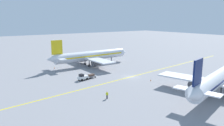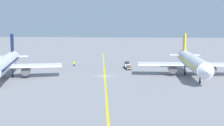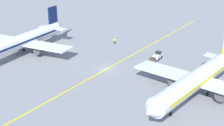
{
  "view_description": "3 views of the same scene",
  "coord_description": "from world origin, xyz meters",
  "px_view_note": "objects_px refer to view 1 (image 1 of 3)",
  "views": [
    {
      "loc": [
        50.71,
        -43.3,
        17.94
      ],
      "look_at": [
        -5.89,
        -3.06,
        3.84
      ],
      "focal_mm": 35.0,
      "sensor_mm": 36.0,
      "label": 1
    },
    {
      "loc": [
        -8.37,
        80.18,
        14.13
      ],
      "look_at": [
        -1.56,
        -4.7,
        2.79
      ],
      "focal_mm": 50.0,
      "sensor_mm": 36.0,
      "label": 2
    },
    {
      "loc": [
        -45.97,
        51.47,
        28.4
      ],
      "look_at": [
        -3.52,
        1.91,
        3.09
      ],
      "focal_mm": 50.0,
      "sensor_mm": 36.0,
      "label": 3
    }
  ],
  "objects_px": {
    "traffic_cone_near_nose": "(151,80)",
    "airplane_adjacent_stand": "(217,80)",
    "traffic_cone_mid_apron": "(55,68)",
    "traffic_cone_by_wingtip": "(195,98)",
    "baggage_tug_white": "(83,77)",
    "airplane_at_gate": "(91,56)",
    "ground_crew_worker": "(107,95)",
    "baggage_cart_trailing": "(91,76)"
  },
  "relations": [
    {
      "from": "airplane_at_gate",
      "to": "airplane_adjacent_stand",
      "type": "relative_size",
      "value": 1.01
    },
    {
      "from": "traffic_cone_by_wingtip",
      "to": "traffic_cone_mid_apron",
      "type": "bearing_deg",
      "value": -163.08
    },
    {
      "from": "airplane_at_gate",
      "to": "baggage_cart_trailing",
      "type": "relative_size",
      "value": 12.66
    },
    {
      "from": "ground_crew_worker",
      "to": "traffic_cone_by_wingtip",
      "type": "distance_m",
      "value": 20.09
    },
    {
      "from": "ground_crew_worker",
      "to": "traffic_cone_mid_apron",
      "type": "height_order",
      "value": "ground_crew_worker"
    },
    {
      "from": "traffic_cone_mid_apron",
      "to": "traffic_cone_near_nose",
      "type": "bearing_deg",
      "value": 27.89
    },
    {
      "from": "airplane_adjacent_stand",
      "to": "baggage_cart_trailing",
      "type": "relative_size",
      "value": 12.56
    },
    {
      "from": "traffic_cone_mid_apron",
      "to": "traffic_cone_by_wingtip",
      "type": "height_order",
      "value": "same"
    },
    {
      "from": "baggage_cart_trailing",
      "to": "traffic_cone_mid_apron",
      "type": "distance_m",
      "value": 19.82
    },
    {
      "from": "airplane_at_gate",
      "to": "ground_crew_worker",
      "type": "height_order",
      "value": "airplane_at_gate"
    },
    {
      "from": "traffic_cone_mid_apron",
      "to": "traffic_cone_by_wingtip",
      "type": "relative_size",
      "value": 1.0
    },
    {
      "from": "airplane_adjacent_stand",
      "to": "traffic_cone_mid_apron",
      "type": "xyz_separation_m",
      "value": [
        -49.57,
        -21.36,
        -3.43
      ]
    },
    {
      "from": "ground_crew_worker",
      "to": "traffic_cone_mid_apron",
      "type": "distance_m",
      "value": 36.82
    },
    {
      "from": "airplane_at_gate",
      "to": "ground_crew_worker",
      "type": "distance_m",
      "value": 37.64
    },
    {
      "from": "traffic_cone_near_nose",
      "to": "traffic_cone_mid_apron",
      "type": "xyz_separation_m",
      "value": [
        -32.22,
        -17.05,
        0.0
      ]
    },
    {
      "from": "airplane_at_gate",
      "to": "airplane_adjacent_stand",
      "type": "height_order",
      "value": "same"
    },
    {
      "from": "airplane_at_gate",
      "to": "traffic_cone_mid_apron",
      "type": "distance_m",
      "value": 14.46
    },
    {
      "from": "ground_crew_worker",
      "to": "traffic_cone_mid_apron",
      "type": "relative_size",
      "value": 3.05
    },
    {
      "from": "airplane_at_gate",
      "to": "traffic_cone_mid_apron",
      "type": "height_order",
      "value": "airplane_at_gate"
    },
    {
      "from": "baggage_cart_trailing",
      "to": "traffic_cone_mid_apron",
      "type": "bearing_deg",
      "value": -167.25
    },
    {
      "from": "airplane_adjacent_stand",
      "to": "traffic_cone_by_wingtip",
      "type": "distance_m",
      "value": 7.54
    },
    {
      "from": "baggage_tug_white",
      "to": "traffic_cone_by_wingtip",
      "type": "xyz_separation_m",
      "value": [
        28.6,
        13.62,
        -0.63
      ]
    },
    {
      "from": "baggage_tug_white",
      "to": "traffic_cone_near_nose",
      "type": "relative_size",
      "value": 5.83
    },
    {
      "from": "airplane_adjacent_stand",
      "to": "traffic_cone_by_wingtip",
      "type": "xyz_separation_m",
      "value": [
        -1.09,
        -6.62,
        -3.43
      ]
    },
    {
      "from": "airplane_at_gate",
      "to": "baggage_tug_white",
      "type": "height_order",
      "value": "airplane_at_gate"
    },
    {
      "from": "traffic_cone_near_nose",
      "to": "airplane_adjacent_stand",
      "type": "bearing_deg",
      "value": 13.96
    },
    {
      "from": "airplane_adjacent_stand",
      "to": "ground_crew_worker",
      "type": "relative_size",
      "value": 20.91
    },
    {
      "from": "airplane_adjacent_stand",
      "to": "baggage_cart_trailing",
      "type": "height_order",
      "value": "airplane_adjacent_stand"
    },
    {
      "from": "traffic_cone_near_nose",
      "to": "traffic_cone_mid_apron",
      "type": "height_order",
      "value": "same"
    },
    {
      "from": "ground_crew_worker",
      "to": "baggage_tug_white",
      "type": "bearing_deg",
      "value": 170.93
    },
    {
      "from": "baggage_cart_trailing",
      "to": "traffic_cone_by_wingtip",
      "type": "height_order",
      "value": "baggage_cart_trailing"
    },
    {
      "from": "airplane_adjacent_stand",
      "to": "traffic_cone_mid_apron",
      "type": "height_order",
      "value": "airplane_adjacent_stand"
    },
    {
      "from": "baggage_cart_trailing",
      "to": "ground_crew_worker",
      "type": "relative_size",
      "value": 1.67
    },
    {
      "from": "traffic_cone_mid_apron",
      "to": "airplane_at_gate",
      "type": "bearing_deg",
      "value": 79.55
    },
    {
      "from": "baggage_tug_white",
      "to": "traffic_cone_near_nose",
      "type": "distance_m",
      "value": 20.16
    },
    {
      "from": "airplane_at_gate",
      "to": "baggage_tug_white",
      "type": "distance_m",
      "value": 21.66
    },
    {
      "from": "traffic_cone_mid_apron",
      "to": "traffic_cone_by_wingtip",
      "type": "xyz_separation_m",
      "value": [
        48.48,
        14.74,
        0.0
      ]
    },
    {
      "from": "ground_crew_worker",
      "to": "traffic_cone_by_wingtip",
      "type": "xyz_separation_m",
      "value": [
        11.69,
        16.32,
        -0.63
      ]
    },
    {
      "from": "ground_crew_worker",
      "to": "airplane_adjacent_stand",
      "type": "bearing_deg",
      "value": 60.88
    },
    {
      "from": "baggage_tug_white",
      "to": "traffic_cone_near_nose",
      "type": "bearing_deg",
      "value": 52.23
    },
    {
      "from": "baggage_cart_trailing",
      "to": "traffic_cone_mid_apron",
      "type": "xyz_separation_m",
      "value": [
        -19.32,
        -4.37,
        -0.49
      ]
    },
    {
      "from": "airplane_adjacent_stand",
      "to": "traffic_cone_mid_apron",
      "type": "bearing_deg",
      "value": -156.68
    }
  ]
}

